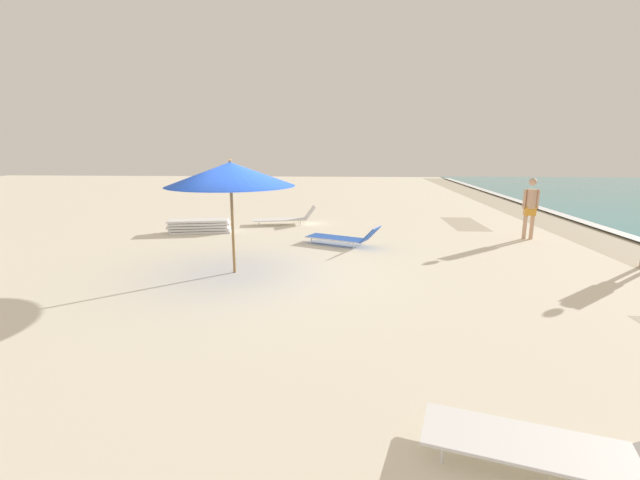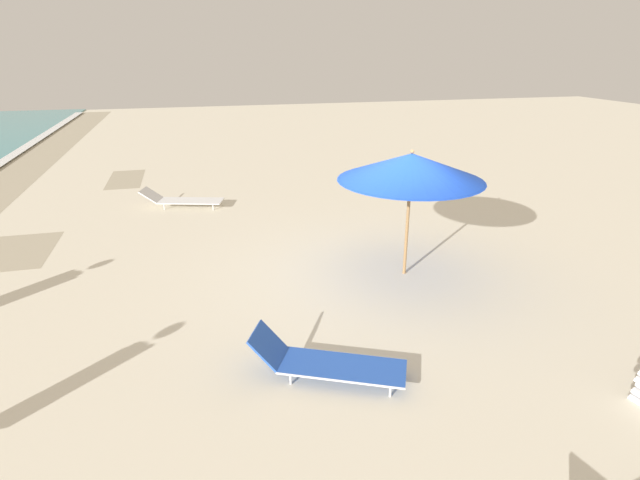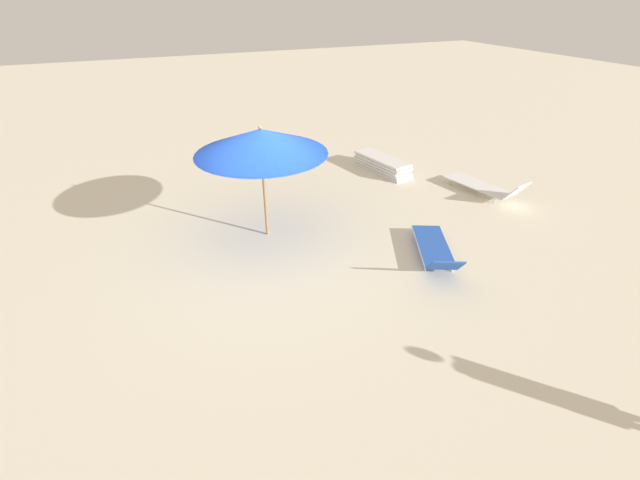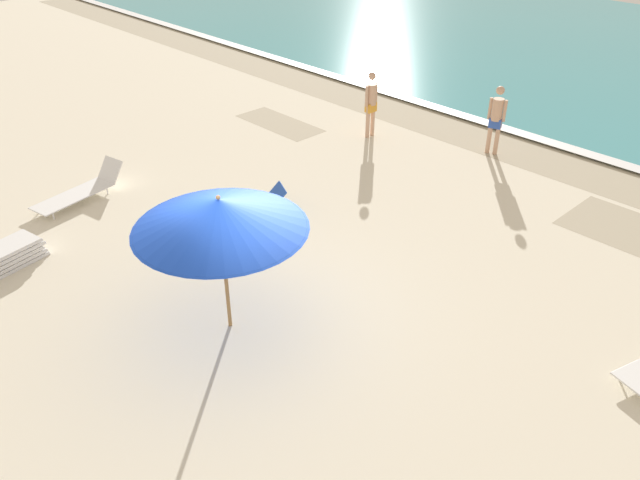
# 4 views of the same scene
# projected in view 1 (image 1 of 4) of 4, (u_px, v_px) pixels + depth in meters

# --- Properties ---
(ground_plane) EXTENTS (60.00, 60.00, 0.16)m
(ground_plane) POSITION_uv_depth(u_px,v_px,m) (261.00, 278.00, 9.03)
(ground_plane) COLOR beige
(beach_umbrella) EXTENTS (2.64, 2.64, 2.39)m
(beach_umbrella) POSITION_uv_depth(u_px,v_px,m) (230.00, 174.00, 8.69)
(beach_umbrella) COLOR #9E7547
(beach_umbrella) RESTS_ON ground_plane
(lounger_stack) EXTENTS (0.98, 2.00, 0.41)m
(lounger_stack) POSITION_uv_depth(u_px,v_px,m) (200.00, 226.00, 13.34)
(lounger_stack) COLOR white
(lounger_stack) RESTS_ON ground_plane
(sun_lounger_under_umbrella) EXTENTS (1.02, 2.22, 0.63)m
(sun_lounger_under_umbrella) POSITION_uv_depth(u_px,v_px,m) (286.00, 218.00, 14.75)
(sun_lounger_under_umbrella) COLOR white
(sun_lounger_under_umbrella) RESTS_ON ground_plane
(sun_lounger_beside_umbrella) EXTENTS (1.42, 2.09, 0.59)m
(sun_lounger_beside_umbrella) POSITION_uv_depth(u_px,v_px,m) (344.00, 237.00, 11.61)
(sun_lounger_beside_umbrella) COLOR blue
(sun_lounger_beside_umbrella) RESTS_ON ground_plane
(sun_lounger_near_water_left) EXTENTS (1.18, 2.24, 0.50)m
(sun_lounger_near_water_left) POSITION_uv_depth(u_px,v_px,m) (557.00, 447.00, 3.52)
(sun_lounger_near_water_left) COLOR white
(sun_lounger_near_water_left) RESTS_ON ground_plane
(beachgoer_wading_adult) EXTENTS (0.27, 0.45, 1.76)m
(beachgoer_wading_adult) POSITION_uv_depth(u_px,v_px,m) (530.00, 205.00, 12.22)
(beachgoer_wading_adult) COLOR tan
(beachgoer_wading_adult) RESTS_ON ground_plane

